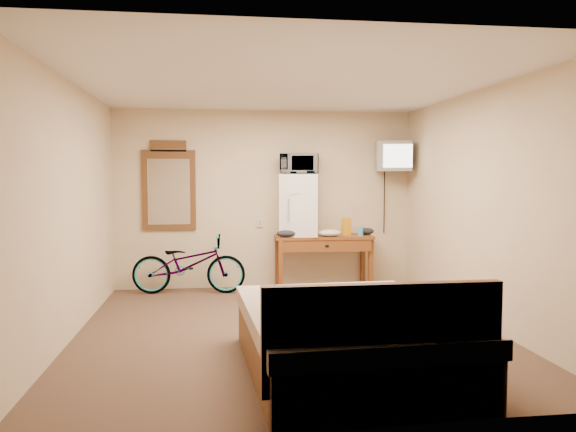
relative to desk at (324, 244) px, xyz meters
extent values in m
plane|color=#4E3B27|center=(-0.79, -2.00, -0.63)|extent=(4.60, 4.60, 0.00)
plane|color=silver|center=(-0.79, -2.00, 1.87)|extent=(4.60, 4.60, 0.00)
cube|color=beige|center=(-0.79, 0.30, 0.62)|extent=(4.20, 0.04, 2.50)
cube|color=beige|center=(-0.79, -4.30, 0.62)|extent=(4.20, 0.04, 2.50)
cube|color=beige|center=(-2.89, -2.00, 0.62)|extent=(0.04, 4.60, 2.50)
cube|color=beige|center=(1.31, -2.00, 0.62)|extent=(0.04, 4.60, 2.50)
cube|color=beige|center=(-0.87, 0.29, 0.29)|extent=(0.08, 0.01, 0.13)
cube|color=brown|center=(0.00, 0.04, 0.10)|extent=(1.38, 0.58, 0.04)
cube|color=brown|center=(-0.63, -0.17, -0.28)|extent=(0.06, 0.06, 0.71)
cube|color=brown|center=(0.63, -0.17, -0.28)|extent=(0.06, 0.06, 0.71)
cube|color=brown|center=(-0.63, 0.25, -0.28)|extent=(0.06, 0.06, 0.71)
cube|color=brown|center=(0.63, 0.25, -0.28)|extent=(0.06, 0.06, 0.71)
cube|color=brown|center=(0.00, -0.19, 0.00)|extent=(1.24, 0.09, 0.16)
cube|color=black|center=(0.00, -0.21, 0.00)|extent=(0.05, 0.02, 0.03)
cube|color=white|center=(-0.34, 0.06, 0.55)|extent=(0.62, 0.60, 0.86)
cube|color=gray|center=(-0.34, -0.19, 0.72)|extent=(0.52, 0.01, 0.00)
cylinder|color=gray|center=(-0.52, -0.19, 0.50)|extent=(0.02, 0.02, 0.31)
imported|color=white|center=(-0.34, 0.06, 1.12)|extent=(0.58, 0.46, 0.29)
cube|color=orange|center=(0.32, 0.00, 0.24)|extent=(0.14, 0.10, 0.24)
cylinder|color=#3C9CCD|center=(0.50, -0.08, 0.18)|extent=(0.07, 0.07, 0.13)
ellipsoid|color=beige|center=(0.06, -0.11, 0.17)|extent=(0.31, 0.24, 0.10)
ellipsoid|color=black|center=(-0.54, -0.12, 0.17)|extent=(0.27, 0.20, 0.10)
ellipsoid|color=black|center=(0.63, 0.06, 0.17)|extent=(0.21, 0.17, 0.10)
cube|color=black|center=(0.99, 0.28, 1.13)|extent=(0.14, 0.02, 0.14)
cylinder|color=black|center=(0.99, 0.24, 1.13)|extent=(0.05, 0.30, 0.05)
cube|color=gray|center=(0.99, 0.02, 1.23)|extent=(0.55, 0.49, 0.42)
cube|color=white|center=(0.99, -0.18, 1.23)|extent=(0.39, 0.09, 0.32)
cube|color=black|center=(0.99, 0.22, 1.23)|extent=(0.29, 0.07, 0.26)
cube|color=brown|center=(-2.13, 0.27, 0.76)|extent=(0.73, 0.04, 1.10)
cube|color=brown|center=(-2.13, 0.27, 1.36)|extent=(0.49, 0.04, 0.15)
cube|color=white|center=(-2.13, 0.25, 0.73)|extent=(0.57, 0.01, 0.91)
imported|color=black|center=(-1.86, -0.05, -0.23)|extent=(1.55, 0.66, 0.80)
cube|color=brown|center=(-0.47, -3.30, -0.43)|extent=(1.66, 2.15, 0.40)
cube|color=beige|center=(-0.47, -3.30, -0.18)|extent=(1.70, 2.19, 0.14)
cube|color=brown|center=(-0.47, -4.26, -0.08)|extent=(1.55, 0.08, 0.70)
ellipsoid|color=white|center=(-0.83, -3.95, -0.05)|extent=(0.57, 0.35, 0.20)
ellipsoid|color=white|center=(-0.10, -3.95, -0.05)|extent=(0.57, 0.35, 0.20)
camera|label=1|loc=(-1.53, -7.64, 0.94)|focal=35.00mm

